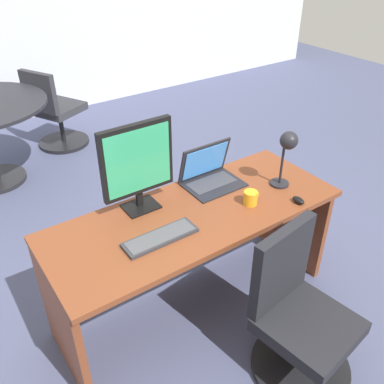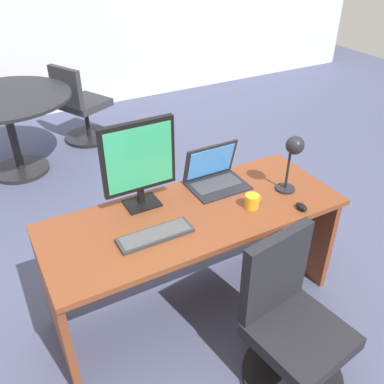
# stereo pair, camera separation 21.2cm
# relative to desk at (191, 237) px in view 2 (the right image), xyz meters

# --- Properties ---
(ground) EXTENTS (12.00, 12.00, 0.00)m
(ground) POSITION_rel_desk_xyz_m (0.00, 1.45, -0.53)
(ground) COLOR #474C6B
(desk) EXTENTS (1.77, 0.69, 0.75)m
(desk) POSITION_rel_desk_xyz_m (0.00, 0.00, 0.00)
(desk) COLOR brown
(desk) RESTS_ON ground
(monitor) EXTENTS (0.43, 0.16, 0.53)m
(monitor) POSITION_rel_desk_xyz_m (-0.24, 0.17, 0.52)
(monitor) COLOR black
(monitor) RESTS_ON desk
(laptop) EXTENTS (0.36, 0.28, 0.26)m
(laptop) POSITION_rel_desk_xyz_m (0.26, 0.18, 0.30)
(laptop) COLOR black
(laptop) RESTS_ON desk
(keyboard) EXTENTS (0.41, 0.13, 0.02)m
(keyboard) POSITION_rel_desk_xyz_m (-0.29, -0.14, 0.23)
(keyboard) COLOR #2D2D33
(keyboard) RESTS_ON desk
(mouse) EXTENTS (0.05, 0.08, 0.04)m
(mouse) POSITION_rel_desk_xyz_m (0.56, -0.32, 0.24)
(mouse) COLOR black
(mouse) RESTS_ON desk
(desk_lamp) EXTENTS (0.12, 0.14, 0.38)m
(desk_lamp) POSITION_rel_desk_xyz_m (0.62, -0.14, 0.50)
(desk_lamp) COLOR black
(desk_lamp) RESTS_ON desk
(coffee_mug) EXTENTS (0.11, 0.08, 0.08)m
(coffee_mug) POSITION_rel_desk_xyz_m (0.32, -0.17, 0.26)
(coffee_mug) COLOR orange
(coffee_mug) RESTS_ON desk
(office_chair) EXTENTS (0.56, 0.56, 0.89)m
(office_chair) POSITION_rel_desk_xyz_m (0.20, -0.74, -0.19)
(office_chair) COLOR black
(office_chair) RESTS_ON ground
(meeting_table) EXTENTS (1.24, 1.24, 0.80)m
(meeting_table) POSITION_rel_desk_xyz_m (-0.71, 2.36, 0.08)
(meeting_table) COLOR black
(meeting_table) RESTS_ON ground
(meeting_chair_near) EXTENTS (0.63, 0.62, 0.89)m
(meeting_chair_near) POSITION_rel_desk_xyz_m (0.09, 2.75, -0.16)
(meeting_chair_near) COLOR black
(meeting_chair_near) RESTS_ON ground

